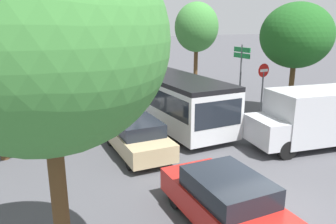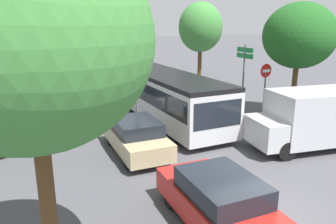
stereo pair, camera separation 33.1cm
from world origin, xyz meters
name	(u,v)px [view 1 (the left image)]	position (x,y,z in m)	size (l,w,h in m)	color
ground_plane	(274,211)	(0.00, 0.00, 0.00)	(200.00, 200.00, 0.00)	#47474C
articulated_bus	(139,83)	(1.47, 12.22, 1.39)	(2.89, 16.34, 2.42)	silver
city_bus_rear	(33,53)	(-1.66, 34.81, 1.45)	(3.43, 11.80, 2.51)	red
queued_car_red	(226,201)	(-1.57, 0.10, 0.70)	(1.91, 4.05, 1.37)	#B21E19
queued_car_tan	(137,137)	(-1.60, 5.40, 0.69)	(1.88, 3.99, 1.35)	tan
queued_car_white	(90,104)	(-1.76, 11.30, 0.68)	(1.88, 3.98, 1.35)	white
queued_car_navy	(69,86)	(-1.74, 16.49, 0.77)	(2.12, 4.47, 1.52)	navy
queued_car_blue	(56,75)	(-1.58, 22.07, 0.73)	(2.00, 4.24, 1.44)	#284799
white_van	(315,116)	(4.97, 2.77, 1.24)	(5.28, 2.89, 2.31)	#B7BABF
traffic_light	(136,78)	(-0.61, 7.72, 2.50)	(0.37, 0.39, 3.40)	#56595E
no_entry_sign	(263,82)	(6.14, 6.93, 1.88)	(0.70, 0.08, 2.82)	#56595E
direction_sign_post	(241,63)	(6.89, 9.54, 2.55)	(0.10, 1.40, 3.60)	#56595E
tree_left_near	(44,42)	(-5.44, -0.48, 4.60)	(3.55, 3.55, 6.23)	#51381E
tree_right_near	(296,36)	(7.65, 6.39, 4.19)	(3.61, 3.61, 5.84)	#51381E
tree_right_mid	(197,27)	(7.72, 15.66, 4.47)	(3.26, 3.26, 6.31)	#51381E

